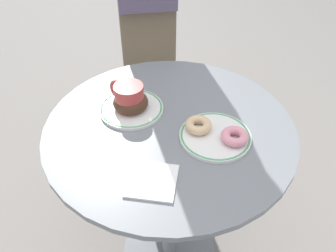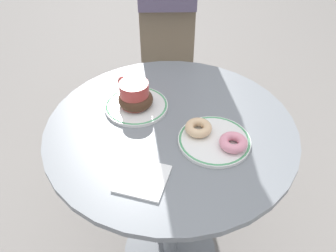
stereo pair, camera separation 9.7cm
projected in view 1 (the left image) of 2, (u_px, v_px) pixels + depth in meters
The scene contains 9 objects.
cafe_table at pixel (169, 176), 1.16m from camera, with size 0.73×0.73×0.72m.
plate_left at pixel (131, 109), 1.06m from camera, with size 0.19×0.19×0.01m.
plate_right at pixel (215, 136), 0.97m from camera, with size 0.20×0.20×0.01m.
donut_chocolate at pixel (130, 103), 1.04m from camera, with size 0.11×0.11×0.04m, color #422819.
donut_pink_frosted at pixel (235, 136), 0.94m from camera, with size 0.08×0.08×0.03m, color pink.
donut_glazed at pixel (198, 125), 0.97m from camera, with size 0.08×0.08×0.03m, color #E0B789.
paper_napkin at pixel (152, 181), 0.85m from camera, with size 0.12×0.12×0.01m, color white.
coffee_mug at pixel (129, 97), 1.04m from camera, with size 0.13×0.09×0.09m.
person_figure at pixel (144, 0), 1.46m from camera, with size 0.42×0.45×1.65m.
Camera 1 is at (0.39, -0.65, 1.38)m, focal length 37.20 mm.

